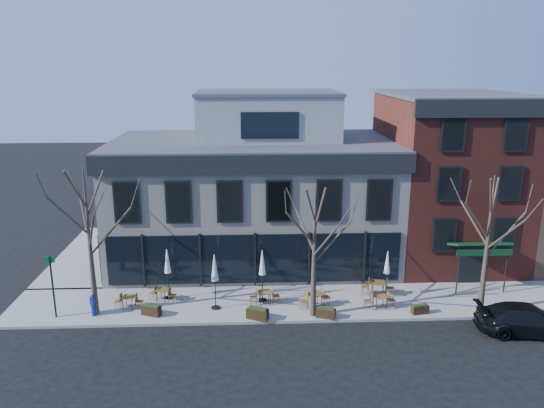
{
  "coord_description": "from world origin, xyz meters",
  "views": [
    {
      "loc": [
        -0.29,
        -29.29,
        13.13
      ],
      "look_at": [
        1.1,
        2.0,
        4.68
      ],
      "focal_mm": 35.0,
      "sensor_mm": 36.0,
      "label": 1
    }
  ],
  "objects_px": {
    "umbrella_0": "(167,264)",
    "parked_sedan": "(528,320)",
    "call_box": "(93,304)",
    "cafe_set_0": "(129,301)"
  },
  "relations": [
    {
      "from": "call_box",
      "to": "cafe_set_0",
      "type": "distance_m",
      "value": 1.89
    },
    {
      "from": "parked_sedan",
      "to": "cafe_set_0",
      "type": "distance_m",
      "value": 20.65
    },
    {
      "from": "parked_sedan",
      "to": "call_box",
      "type": "height_order",
      "value": "parked_sedan"
    },
    {
      "from": "call_box",
      "to": "cafe_set_0",
      "type": "bearing_deg",
      "value": 26.36
    },
    {
      "from": "call_box",
      "to": "umbrella_0",
      "type": "bearing_deg",
      "value": 28.35
    },
    {
      "from": "parked_sedan",
      "to": "cafe_set_0",
      "type": "relative_size",
      "value": 3.11
    },
    {
      "from": "cafe_set_0",
      "to": "parked_sedan",
      "type": "bearing_deg",
      "value": -9.41
    },
    {
      "from": "parked_sedan",
      "to": "umbrella_0",
      "type": "distance_m",
      "value": 18.98
    },
    {
      "from": "parked_sedan",
      "to": "call_box",
      "type": "bearing_deg",
      "value": 90.38
    },
    {
      "from": "umbrella_0",
      "to": "parked_sedan",
      "type": "bearing_deg",
      "value": -13.84
    }
  ]
}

